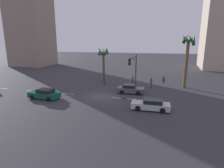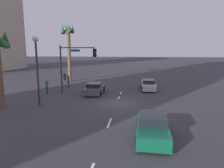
{
  "view_description": "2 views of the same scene",
  "coord_description": "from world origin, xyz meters",
  "px_view_note": "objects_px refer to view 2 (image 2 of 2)",
  "views": [
    {
      "loc": [
        8.27,
        -24.0,
        7.84
      ],
      "look_at": [
        1.47,
        0.92,
        1.79
      ],
      "focal_mm": 28.78,
      "sensor_mm": 36.0,
      "label": 1
    },
    {
      "loc": [
        -19.27,
        -1.96,
        5.39
      ],
      "look_at": [
        2.28,
        0.77,
        1.54
      ],
      "focal_mm": 32.46,
      "sensor_mm": 36.0,
      "label": 2
    }
  ],
  "objects_px": {
    "car_2": "(95,89)",
    "pedestrian_0": "(65,78)",
    "pedestrian_1": "(68,81)",
    "palm_tree_0": "(69,42)",
    "car_3": "(148,85)",
    "car_1": "(152,127)",
    "pedestrian_2": "(47,86)",
    "streetlamp": "(37,58)",
    "traffic_signal": "(73,61)"
  },
  "relations": [
    {
      "from": "streetlamp",
      "to": "pedestrian_0",
      "type": "height_order",
      "value": "streetlamp"
    },
    {
      "from": "car_3",
      "to": "streetlamp",
      "type": "relative_size",
      "value": 0.69
    },
    {
      "from": "car_1",
      "to": "pedestrian_0",
      "type": "xyz_separation_m",
      "value": [
        16.34,
        11.53,
        0.37
      ]
    },
    {
      "from": "pedestrian_1",
      "to": "palm_tree_0",
      "type": "height_order",
      "value": "palm_tree_0"
    },
    {
      "from": "car_1",
      "to": "car_3",
      "type": "distance_m",
      "value": 14.83
    },
    {
      "from": "pedestrian_2",
      "to": "car_2",
      "type": "bearing_deg",
      "value": -84.32
    },
    {
      "from": "car_2",
      "to": "traffic_signal",
      "type": "height_order",
      "value": "traffic_signal"
    },
    {
      "from": "car_3",
      "to": "traffic_signal",
      "type": "xyz_separation_m",
      "value": [
        -3.48,
        9.03,
        3.27
      ]
    },
    {
      "from": "car_3",
      "to": "pedestrian_0",
      "type": "relative_size",
      "value": 2.33
    },
    {
      "from": "pedestrian_1",
      "to": "palm_tree_0",
      "type": "xyz_separation_m",
      "value": [
        5.65,
        1.72,
        5.38
      ]
    },
    {
      "from": "pedestrian_1",
      "to": "car_2",
      "type": "bearing_deg",
      "value": -124.23
    },
    {
      "from": "car_2",
      "to": "traffic_signal",
      "type": "distance_m",
      "value": 4.13
    },
    {
      "from": "car_2",
      "to": "pedestrian_1",
      "type": "height_order",
      "value": "pedestrian_1"
    },
    {
      "from": "car_2",
      "to": "pedestrian_0",
      "type": "distance_m",
      "value": 7.49
    },
    {
      "from": "pedestrian_0",
      "to": "pedestrian_1",
      "type": "height_order",
      "value": "pedestrian_0"
    },
    {
      "from": "car_3",
      "to": "pedestrian_2",
      "type": "relative_size",
      "value": 2.53
    },
    {
      "from": "car_3",
      "to": "pedestrian_1",
      "type": "bearing_deg",
      "value": 93.13
    },
    {
      "from": "palm_tree_0",
      "to": "streetlamp",
      "type": "bearing_deg",
      "value": -172.6
    },
    {
      "from": "car_2",
      "to": "pedestrian_1",
      "type": "bearing_deg",
      "value": 55.77
    },
    {
      "from": "car_2",
      "to": "streetlamp",
      "type": "bearing_deg",
      "value": 143.73
    },
    {
      "from": "car_1",
      "to": "traffic_signal",
      "type": "bearing_deg",
      "value": 36.97
    },
    {
      "from": "traffic_signal",
      "to": "pedestrian_0",
      "type": "xyz_separation_m",
      "value": [
        5.0,
        2.99,
        -2.86
      ]
    },
    {
      "from": "car_2",
      "to": "pedestrian_1",
      "type": "distance_m",
      "value": 5.18
    },
    {
      "from": "pedestrian_1",
      "to": "pedestrian_2",
      "type": "relative_size",
      "value": 1.02
    },
    {
      "from": "streetlamp",
      "to": "palm_tree_0",
      "type": "relative_size",
      "value": 0.7
    },
    {
      "from": "car_2",
      "to": "pedestrian_2",
      "type": "distance_m",
      "value": 5.78
    },
    {
      "from": "car_3",
      "to": "pedestrian_1",
      "type": "height_order",
      "value": "pedestrian_1"
    },
    {
      "from": "car_3",
      "to": "palm_tree_0",
      "type": "xyz_separation_m",
      "value": [
        5.06,
        12.46,
        5.74
      ]
    },
    {
      "from": "pedestrian_0",
      "to": "car_1",
      "type": "bearing_deg",
      "value": -144.8
    },
    {
      "from": "palm_tree_0",
      "to": "pedestrian_0",
      "type": "bearing_deg",
      "value": -172.81
    },
    {
      "from": "streetlamp",
      "to": "pedestrian_2",
      "type": "xyz_separation_m",
      "value": [
        5.09,
        1.59,
        -3.58
      ]
    },
    {
      "from": "car_1",
      "to": "traffic_signal",
      "type": "relative_size",
      "value": 0.77
    },
    {
      "from": "car_2",
      "to": "car_3",
      "type": "distance_m",
      "value": 7.35
    },
    {
      "from": "streetlamp",
      "to": "car_3",
      "type": "bearing_deg",
      "value": -49.23
    },
    {
      "from": "pedestrian_0",
      "to": "car_3",
      "type": "bearing_deg",
      "value": -97.21
    },
    {
      "from": "palm_tree_0",
      "to": "pedestrian_2",
      "type": "bearing_deg",
      "value": -178.4
    },
    {
      "from": "traffic_signal",
      "to": "palm_tree_0",
      "type": "bearing_deg",
      "value": 21.91
    },
    {
      "from": "car_2",
      "to": "palm_tree_0",
      "type": "distance_m",
      "value": 11.91
    },
    {
      "from": "pedestrian_2",
      "to": "palm_tree_0",
      "type": "distance_m",
      "value": 10.61
    },
    {
      "from": "pedestrian_0",
      "to": "pedestrian_1",
      "type": "xyz_separation_m",
      "value": [
        -2.11,
        -1.28,
        -0.05
      ]
    },
    {
      "from": "car_2",
      "to": "pedestrian_1",
      "type": "xyz_separation_m",
      "value": [
        2.91,
        4.28,
        0.34
      ]
    },
    {
      "from": "pedestrian_1",
      "to": "pedestrian_0",
      "type": "bearing_deg",
      "value": 31.19
    },
    {
      "from": "car_3",
      "to": "car_1",
      "type": "bearing_deg",
      "value": 178.1
    },
    {
      "from": "car_3",
      "to": "traffic_signal",
      "type": "relative_size",
      "value": 0.79
    },
    {
      "from": "pedestrian_2",
      "to": "pedestrian_0",
      "type": "bearing_deg",
      "value": -1.97
    },
    {
      "from": "car_1",
      "to": "traffic_signal",
      "type": "xyz_separation_m",
      "value": [
        11.34,
        8.54,
        3.23
      ]
    },
    {
      "from": "pedestrian_0",
      "to": "palm_tree_0",
      "type": "distance_m",
      "value": 6.41
    },
    {
      "from": "car_2",
      "to": "pedestrian_0",
      "type": "height_order",
      "value": "pedestrian_0"
    },
    {
      "from": "car_3",
      "to": "palm_tree_0",
      "type": "bearing_deg",
      "value": 67.9
    },
    {
      "from": "car_1",
      "to": "palm_tree_0",
      "type": "xyz_separation_m",
      "value": [
        19.88,
        11.97,
        5.7
      ]
    }
  ]
}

